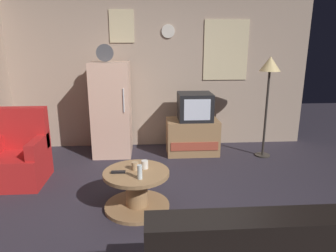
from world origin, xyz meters
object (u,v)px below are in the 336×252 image
armchair (19,157)px  mug_ceramic_white (145,164)px  tv_stand (192,136)px  remote_control (118,172)px  standing_lamp (270,72)px  mug_ceramic_tan (135,166)px  coffee_table (137,190)px  crt_tv (195,107)px  fridge (112,109)px  wine_glass (140,172)px

armchair → mug_ceramic_white: bearing=-23.4°
tv_stand → remote_control: (-1.06, -1.75, 0.16)m
tv_stand → standing_lamp: (1.13, -0.22, 1.07)m
mug_ceramic_tan → armchair: armchair is taller
tv_stand → remote_control: 2.05m
coffee_table → standing_lamp: bearing=37.0°
mug_ceramic_white → armchair: bearing=156.6°
crt_tv → tv_stand: bearing=178.2°
mug_ceramic_white → crt_tv: bearing=63.9°
coffee_table → mug_ceramic_white: size_ratio=8.00×
standing_lamp → fridge: bearing=173.6°
tv_stand → armchair: armchair is taller
crt_tv → armchair: crt_tv is taller
tv_stand → crt_tv: (0.03, -0.00, 0.51)m
armchair → standing_lamp: bearing=11.2°
fridge → standing_lamp: bearing=-6.4°
fridge → wine_glass: fridge is taller
tv_stand → mug_ceramic_white: 1.83m
standing_lamp → mug_ceramic_tan: (-2.01, -1.46, -0.88)m
remote_control → armchair: size_ratio=0.16×
mug_ceramic_tan → crt_tv: bearing=61.5°
fridge → mug_ceramic_tan: 1.80m
mug_ceramic_white → remote_control: 0.30m
crt_tv → armchair: 2.67m
tv_stand → remote_control: tv_stand is taller
coffee_table → remote_control: (-0.19, -0.03, 0.23)m
crt_tv → mug_ceramic_white: bearing=-116.1°
crt_tv → remote_control: (-1.09, -1.75, -0.34)m
fridge → armchair: size_ratio=1.84×
tv_stand → wine_glass: size_ratio=5.60×
fridge → mug_ceramic_tan: fridge is taller
crt_tv → wine_glass: bearing=-114.1°
mug_ceramic_tan → coffee_table: bearing=-75.1°
fridge → armchair: (-1.12, -0.98, -0.42)m
fridge → mug_ceramic_tan: (0.43, -1.73, -0.27)m
fridge → tv_stand: (1.31, -0.05, -0.47)m
coffee_table → mug_ceramic_tan: 0.27m
mug_ceramic_tan → wine_glass: bearing=-76.3°
coffee_table → remote_control: remote_control is taller
standing_lamp → mug_ceramic_white: size_ratio=17.67×
standing_lamp → remote_control: standing_lamp is taller
crt_tv → standing_lamp: (1.10, -0.22, 0.57)m
coffee_table → armchair: size_ratio=0.75×
coffee_table → mug_ceramic_white: bearing=42.7°
fridge → coffee_table: 1.91m
crt_tv → standing_lamp: size_ratio=0.34×
mug_ceramic_tan → armchair: (-1.55, 0.75, -0.14)m
tv_stand → mug_ceramic_tan: (-0.88, -1.68, 0.20)m
coffee_table → tv_stand: bearing=63.3°
mug_ceramic_tan → tv_stand: bearing=62.3°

